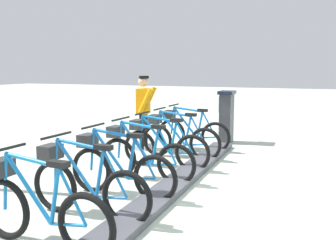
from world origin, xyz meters
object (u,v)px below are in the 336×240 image
object	(u,v)px
bike_docked_6	(37,207)
bike_docked_4	(117,167)
bike_docked_5	(84,184)
bike_docked_0	(190,131)
bike_docked_1	(177,137)
worker_near_rack	(144,110)
bike_docked_2	(162,145)
bike_docked_3	(142,155)
payment_kiosk	(226,116)

from	to	relation	value
bike_docked_6	bike_docked_4	bearing A→B (deg)	-90.00
bike_docked_5	bike_docked_4	bearing A→B (deg)	-90.00
bike_docked_5	bike_docked_0	bearing A→B (deg)	-90.00
bike_docked_1	worker_near_rack	world-z (taller)	worker_near_rack
bike_docked_4	worker_near_rack	world-z (taller)	worker_near_rack
bike_docked_0	bike_docked_2	bearing A→B (deg)	90.00
bike_docked_3	bike_docked_4	xyz separation A→B (m)	(0.00, 0.82, 0.00)
bike_docked_3	bike_docked_4	world-z (taller)	same
bike_docked_3	worker_near_rack	world-z (taller)	worker_near_rack
payment_kiosk	worker_near_rack	bearing A→B (deg)	42.99
bike_docked_1	bike_docked_2	distance (m)	0.82
payment_kiosk	bike_docked_5	xyz separation A→B (m)	(0.57, 5.24, -0.24)
bike_docked_4	bike_docked_6	distance (m)	1.65
payment_kiosk	bike_docked_5	distance (m)	5.28
bike_docked_3	bike_docked_5	distance (m)	1.65
bike_docked_1	bike_docked_5	distance (m)	3.29
bike_docked_0	worker_near_rack	world-z (taller)	worker_near_rack
payment_kiosk	bike_docked_1	distance (m)	2.04
bike_docked_5	bike_docked_2	bearing A→B (deg)	-90.00
bike_docked_1	bike_docked_5	xyz separation A→B (m)	(0.00, 3.29, 0.00)
bike_docked_1	worker_near_rack	xyz separation A→B (m)	(0.98, -0.50, 0.48)
bike_docked_4	worker_near_rack	xyz separation A→B (m)	(0.98, -2.97, 0.48)
bike_docked_0	bike_docked_4	world-z (taller)	same
bike_docked_4	bike_docked_6	world-z (taller)	same
worker_near_rack	bike_docked_1	bearing A→B (deg)	153.17
payment_kiosk	bike_docked_6	xyz separation A→B (m)	(0.57, 6.06, -0.24)
bike_docked_0	bike_docked_4	size ratio (longest dim) A/B	1.00
payment_kiosk	bike_docked_0	world-z (taller)	payment_kiosk
bike_docked_3	bike_docked_4	distance (m)	0.82
bike_docked_5	bike_docked_6	distance (m)	0.82
bike_docked_3	worker_near_rack	xyz separation A→B (m)	(0.98, -2.14, 0.48)
bike_docked_2	bike_docked_5	bearing A→B (deg)	90.00
bike_docked_0	bike_docked_4	distance (m)	3.29
bike_docked_5	worker_near_rack	xyz separation A→B (m)	(0.98, -3.79, 0.48)
bike_docked_0	worker_near_rack	bearing A→B (deg)	18.25
payment_kiosk	worker_near_rack	world-z (taller)	worker_near_rack
bike_docked_0	worker_near_rack	distance (m)	1.14
bike_docked_2	bike_docked_6	xyz separation A→B (m)	(0.00, 3.29, 0.00)
bike_docked_1	bike_docked_4	xyz separation A→B (m)	(0.00, 2.47, 0.00)
bike_docked_0	bike_docked_4	xyz separation A→B (m)	(0.00, 3.29, 0.00)
bike_docked_2	bike_docked_3	xyz separation A→B (m)	(0.00, 0.82, 0.00)
bike_docked_6	bike_docked_2	bearing A→B (deg)	-90.00
bike_docked_1	bike_docked_4	distance (m)	2.47
bike_docked_2	worker_near_rack	world-z (taller)	worker_near_rack
bike_docked_2	bike_docked_4	bearing A→B (deg)	90.00
bike_docked_3	bike_docked_5	bearing A→B (deg)	90.00
bike_docked_4	bike_docked_1	bearing A→B (deg)	-90.00
payment_kiosk	bike_docked_3	bearing A→B (deg)	80.96
bike_docked_2	bike_docked_6	size ratio (longest dim) A/B	1.00
bike_docked_0	worker_near_rack	size ratio (longest dim) A/B	1.04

